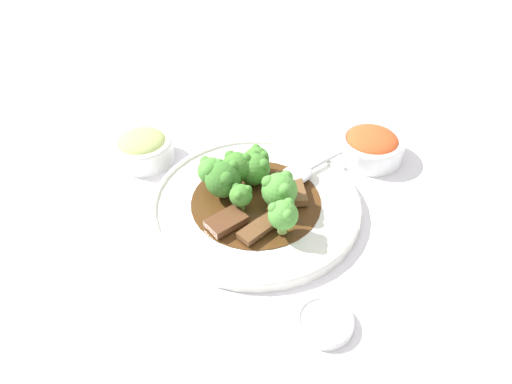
{
  "coord_description": "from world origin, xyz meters",
  "views": [
    {
      "loc": [
        -0.13,
        -0.53,
        0.52
      ],
      "look_at": [
        0.0,
        0.0,
        0.03
      ],
      "focal_mm": 35.0,
      "sensor_mm": 36.0,
      "label": 1
    }
  ],
  "objects_px": {
    "broccoli_floret_0": "(237,166)",
    "sauce_dish": "(325,322)",
    "broccoli_floret_2": "(256,159)",
    "serving_spoon": "(303,171)",
    "broccoli_floret_6": "(211,170)",
    "broccoli_floret_7": "(283,215)",
    "side_bowl_kimchi": "(371,145)",
    "side_bowl_appetizer": "(143,147)",
    "beef_strip_2": "(259,228)",
    "broccoli_floret_3": "(241,195)",
    "beef_strip_0": "(226,221)",
    "broccoli_floret_4": "(279,190)",
    "beef_strip_1": "(291,188)",
    "main_plate": "(256,204)",
    "broccoli_floret_1": "(223,179)",
    "broccoli_floret_5": "(254,168)"
  },
  "relations": [
    {
      "from": "broccoli_floret_3",
      "to": "broccoli_floret_7",
      "type": "relative_size",
      "value": 0.81
    },
    {
      "from": "broccoli_floret_2",
      "to": "side_bowl_kimchi",
      "type": "height_order",
      "value": "broccoli_floret_2"
    },
    {
      "from": "broccoli_floret_3",
      "to": "broccoli_floret_5",
      "type": "distance_m",
      "value": 0.06
    },
    {
      "from": "side_bowl_kimchi",
      "to": "sauce_dish",
      "type": "relative_size",
      "value": 1.54
    },
    {
      "from": "beef_strip_1",
      "to": "broccoli_floret_7",
      "type": "relative_size",
      "value": 1.44
    },
    {
      "from": "broccoli_floret_6",
      "to": "broccoli_floret_7",
      "type": "xyz_separation_m",
      "value": [
        0.08,
        -0.12,
        0.0
      ]
    },
    {
      "from": "broccoli_floret_6",
      "to": "serving_spoon",
      "type": "bearing_deg",
      "value": -3.54
    },
    {
      "from": "beef_strip_2",
      "to": "side_bowl_kimchi",
      "type": "height_order",
      "value": "side_bowl_kimchi"
    },
    {
      "from": "broccoli_floret_7",
      "to": "sauce_dish",
      "type": "xyz_separation_m",
      "value": [
        0.01,
        -0.14,
        -0.04
      ]
    },
    {
      "from": "broccoli_floret_2",
      "to": "main_plate",
      "type": "bearing_deg",
      "value": -103.92
    },
    {
      "from": "broccoli_floret_0",
      "to": "sauce_dish",
      "type": "bearing_deg",
      "value": -78.28
    },
    {
      "from": "broccoli_floret_4",
      "to": "broccoli_floret_5",
      "type": "distance_m",
      "value": 0.06
    },
    {
      "from": "beef_strip_0",
      "to": "broccoli_floret_3",
      "type": "distance_m",
      "value": 0.04
    },
    {
      "from": "broccoli_floret_7",
      "to": "side_bowl_appetizer",
      "type": "bearing_deg",
      "value": 126.78
    },
    {
      "from": "broccoli_floret_7",
      "to": "side_bowl_appetizer",
      "type": "distance_m",
      "value": 0.29
    },
    {
      "from": "broccoli_floret_1",
      "to": "side_bowl_kimchi",
      "type": "relative_size",
      "value": 0.51
    },
    {
      "from": "beef_strip_2",
      "to": "broccoli_floret_3",
      "type": "height_order",
      "value": "broccoli_floret_3"
    },
    {
      "from": "broccoli_floret_2",
      "to": "serving_spoon",
      "type": "xyz_separation_m",
      "value": [
        0.07,
        -0.02,
        -0.02
      ]
    },
    {
      "from": "beef_strip_2",
      "to": "sauce_dish",
      "type": "relative_size",
      "value": 0.97
    },
    {
      "from": "beef_strip_2",
      "to": "broccoli_floret_5",
      "type": "bearing_deg",
      "value": 80.89
    },
    {
      "from": "side_bowl_kimchi",
      "to": "side_bowl_appetizer",
      "type": "distance_m",
      "value": 0.38
    },
    {
      "from": "broccoli_floret_0",
      "to": "side_bowl_appetizer",
      "type": "height_order",
      "value": "broccoli_floret_0"
    },
    {
      "from": "main_plate",
      "to": "broccoli_floret_2",
      "type": "relative_size",
      "value": 7.09
    },
    {
      "from": "beef_strip_1",
      "to": "serving_spoon",
      "type": "xyz_separation_m",
      "value": [
        0.03,
        0.03,
        0.0
      ]
    },
    {
      "from": "main_plate",
      "to": "side_bowl_appetizer",
      "type": "height_order",
      "value": "side_bowl_appetizer"
    },
    {
      "from": "beef_strip_1",
      "to": "side_bowl_appetizer",
      "type": "height_order",
      "value": "side_bowl_appetizer"
    },
    {
      "from": "main_plate",
      "to": "side_bowl_appetizer",
      "type": "distance_m",
      "value": 0.22
    },
    {
      "from": "side_bowl_kimchi",
      "to": "beef_strip_2",
      "type": "bearing_deg",
      "value": -147.89
    },
    {
      "from": "main_plate",
      "to": "sauce_dish",
      "type": "xyz_separation_m",
      "value": [
        0.03,
        -0.22,
        -0.0
      ]
    },
    {
      "from": "broccoli_floret_5",
      "to": "side_bowl_appetizer",
      "type": "height_order",
      "value": "broccoli_floret_5"
    },
    {
      "from": "beef_strip_0",
      "to": "broccoli_floret_7",
      "type": "relative_size",
      "value": 1.21
    },
    {
      "from": "broccoli_floret_6",
      "to": "broccoli_floret_7",
      "type": "distance_m",
      "value": 0.15
    },
    {
      "from": "side_bowl_kimchi",
      "to": "side_bowl_appetizer",
      "type": "xyz_separation_m",
      "value": [
        -0.37,
        0.08,
        0.0
      ]
    },
    {
      "from": "broccoli_floret_5",
      "to": "broccoli_floret_7",
      "type": "xyz_separation_m",
      "value": [
        0.01,
        -0.11,
        0.01
      ]
    },
    {
      "from": "beef_strip_1",
      "to": "side_bowl_kimchi",
      "type": "xyz_separation_m",
      "value": [
        0.16,
        0.07,
        -0.0
      ]
    },
    {
      "from": "broccoli_floret_4",
      "to": "beef_strip_2",
      "type": "bearing_deg",
      "value": -133.15
    },
    {
      "from": "beef_strip_1",
      "to": "broccoli_floret_4",
      "type": "xyz_separation_m",
      "value": [
        -0.03,
        -0.03,
        0.02
      ]
    },
    {
      "from": "broccoli_floret_6",
      "to": "serving_spoon",
      "type": "xyz_separation_m",
      "value": [
        0.14,
        -0.01,
        -0.02
      ]
    },
    {
      "from": "beef_strip_0",
      "to": "side_bowl_kimchi",
      "type": "relative_size",
      "value": 0.59
    },
    {
      "from": "broccoli_floret_1",
      "to": "side_bowl_appetizer",
      "type": "distance_m",
      "value": 0.18
    },
    {
      "from": "broccoli_floret_6",
      "to": "beef_strip_2",
      "type": "bearing_deg",
      "value": -66.72
    },
    {
      "from": "beef_strip_1",
      "to": "broccoli_floret_7",
      "type": "xyz_separation_m",
      "value": [
        -0.04,
        -0.08,
        0.03
      ]
    },
    {
      "from": "broccoli_floret_6",
      "to": "sauce_dish",
      "type": "bearing_deg",
      "value": -71.06
    },
    {
      "from": "broccoli_floret_0",
      "to": "broccoli_floret_2",
      "type": "height_order",
      "value": "broccoli_floret_0"
    },
    {
      "from": "beef_strip_2",
      "to": "side_bowl_kimchi",
      "type": "bearing_deg",
      "value": 32.11
    },
    {
      "from": "serving_spoon",
      "to": "sauce_dish",
      "type": "height_order",
      "value": "serving_spoon"
    },
    {
      "from": "broccoli_floret_1",
      "to": "broccoli_floret_5",
      "type": "bearing_deg",
      "value": 17.48
    },
    {
      "from": "broccoli_floret_7",
      "to": "beef_strip_0",
      "type": "bearing_deg",
      "value": 156.05
    },
    {
      "from": "beef_strip_0",
      "to": "sauce_dish",
      "type": "relative_size",
      "value": 0.9
    },
    {
      "from": "broccoli_floret_3",
      "to": "side_bowl_kimchi",
      "type": "xyz_separation_m",
      "value": [
        0.24,
        0.1,
        -0.02
      ]
    }
  ]
}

